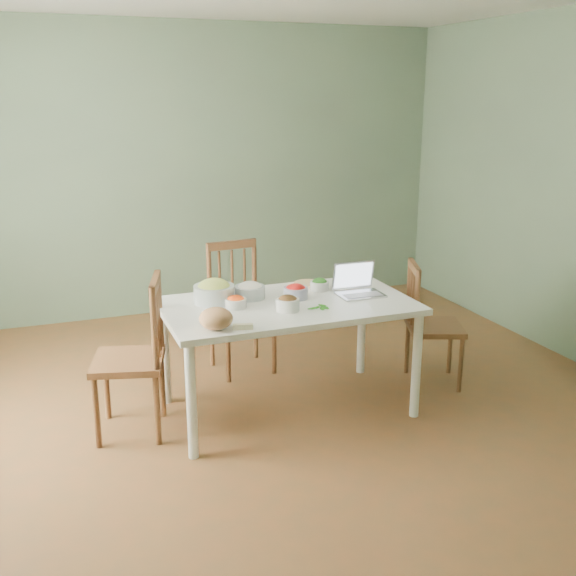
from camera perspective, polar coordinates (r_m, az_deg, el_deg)
name	(u,v)px	position (r m, az deg, el deg)	size (l,w,h in m)	color
floor	(284,415)	(4.59, -0.32, -10.65)	(5.00, 5.00, 0.00)	brown
wall_back	(191,171)	(6.53, -8.18, 9.70)	(5.00, 0.00, 2.70)	#5E7759
dining_table	(288,357)	(4.52, 0.00, -5.83)	(1.61, 0.91, 0.76)	white
chair_far	(242,309)	(5.13, -3.91, -1.77)	(0.43, 0.41, 0.98)	#5B2A13
chair_left	(128,357)	(4.30, -13.34, -5.70)	(0.44, 0.42, 1.00)	#5B2A13
chair_right	(435,324)	(5.02, 12.29, -3.00)	(0.40, 0.38, 0.90)	#5B2A13
bread_boule	(216,318)	(3.91, -6.09, -2.57)	(0.20, 0.20, 0.13)	#AF7B50
butter_stick	(243,327)	(3.91, -3.82, -3.27)	(0.11, 0.03, 0.03)	beige
bowl_squash	(214,291)	(4.40, -6.25, -0.26)	(0.26, 0.26, 0.15)	#D9E36A
bowl_carrot	(236,302)	(4.29, -4.43, -1.16)	(0.14, 0.14, 0.08)	#FC5C1E
bowl_onion	(250,290)	(4.48, -3.23, -0.19)	(0.20, 0.20, 0.11)	silver
bowl_mushroom	(288,303)	(4.22, -0.03, -1.29)	(0.15, 0.15, 0.10)	#351B0A
bowl_redpep	(296,291)	(4.47, 0.66, -0.29)	(0.16, 0.16, 0.10)	#C20800
bowl_broccoli	(320,284)	(4.67, 2.67, 0.32)	(0.13, 0.13, 0.08)	#183812
flatbread	(308,284)	(4.79, 1.70, 0.36)	(0.20, 0.20, 0.02)	#D7B885
basil_bunch	(318,307)	(4.28, 2.51, -1.59)	(0.17, 0.17, 0.02)	#1E7B0F
laptop	(361,281)	(4.54, 6.17, 0.62)	(0.30, 0.25, 0.21)	silver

